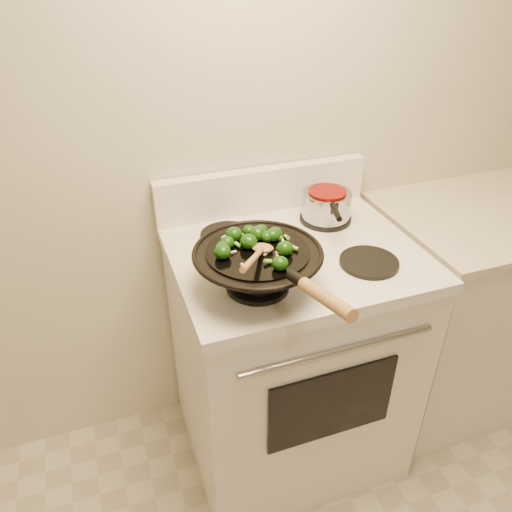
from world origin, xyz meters
name	(u,v)px	position (x,y,z in m)	size (l,w,h in m)	color
stove	(290,354)	(-0.02, 1.17, 0.47)	(0.78, 0.67, 1.08)	white
counter_unit	(476,304)	(0.84, 1.20, 0.46)	(0.88, 0.62, 0.91)	white
wok	(258,266)	(-0.20, 1.02, 0.99)	(0.36, 0.60, 0.20)	black
stirfry	(255,241)	(-0.20, 1.04, 1.06)	(0.23, 0.24, 0.04)	#103909
wooden_spoon	(258,254)	(-0.23, 0.95, 1.08)	(0.17, 0.25, 0.10)	#9C6E3D
saucepan	(327,204)	(0.16, 1.32, 0.98)	(0.17, 0.27, 0.10)	#94969C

